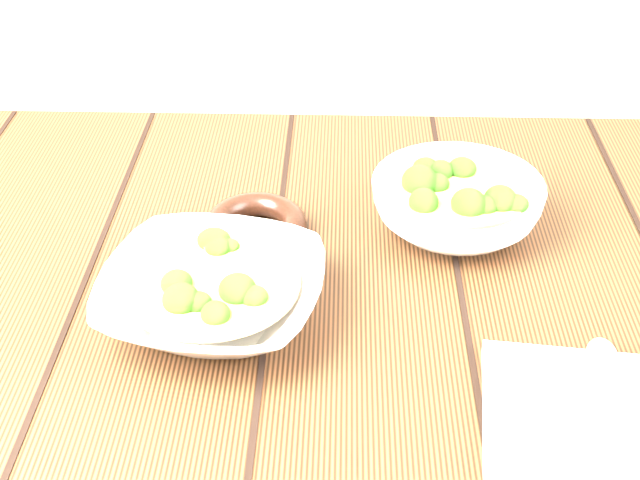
% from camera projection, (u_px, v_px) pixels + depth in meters
% --- Properties ---
extents(table, '(1.20, 0.80, 0.75)m').
position_uv_depth(table, '(292.00, 368.00, 1.01)').
color(table, '#371F0F').
rests_on(table, ground).
extents(soup_bowl_front, '(0.25, 0.25, 0.06)m').
position_uv_depth(soup_bowl_front, '(212.00, 294.00, 0.89)').
color(soup_bowl_front, silver).
rests_on(soup_bowl_front, table).
extents(soup_bowl_back, '(0.24, 0.24, 0.07)m').
position_uv_depth(soup_bowl_back, '(456.00, 203.00, 1.02)').
color(soup_bowl_back, silver).
rests_on(soup_bowl_back, table).
extents(trivet, '(0.13, 0.13, 0.03)m').
position_uv_depth(trivet, '(255.00, 225.00, 1.01)').
color(trivet, black).
rests_on(trivet, table).
extents(napkin, '(0.25, 0.22, 0.01)m').
position_uv_depth(napkin, '(620.00, 430.00, 0.77)').
color(napkin, beige).
rests_on(napkin, table).
extents(spoon_left, '(0.06, 0.19, 0.01)m').
position_uv_depth(spoon_left, '(603.00, 385.00, 0.80)').
color(spoon_left, '#9C9889').
rests_on(spoon_left, napkin).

